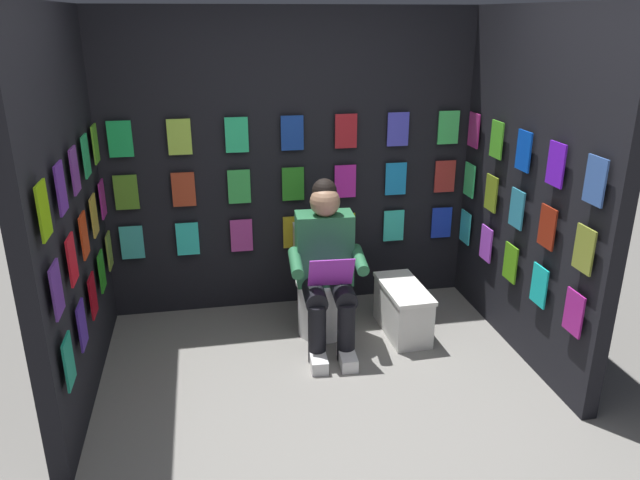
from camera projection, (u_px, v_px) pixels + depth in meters
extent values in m
plane|color=gray|center=(346.00, 451.00, 3.31)|extent=(30.00, 30.00, 0.00)
cube|color=black|center=(291.00, 164.00, 4.70)|extent=(2.94, 0.10, 2.31)
cube|color=#3EB9B4|center=(132.00, 243.00, 4.59)|extent=(0.17, 0.01, 0.26)
cube|color=#2FE4D1|center=(188.00, 239.00, 4.66)|extent=(0.17, 0.01, 0.26)
cube|color=#B53693|center=(242.00, 235.00, 4.73)|extent=(0.17, 0.01, 0.26)
cube|color=gold|center=(294.00, 232.00, 4.81)|extent=(0.17, 0.01, 0.26)
cube|color=#A7B510|center=(344.00, 229.00, 4.88)|extent=(0.17, 0.01, 0.26)
cube|color=#38E5CD|center=(394.00, 226.00, 4.95)|extent=(0.17, 0.01, 0.26)
cube|color=blue|center=(441.00, 223.00, 5.03)|extent=(0.17, 0.01, 0.26)
cube|color=#548F23|center=(126.00, 192.00, 4.45)|extent=(0.17, 0.01, 0.26)
cube|color=#B83C20|center=(184.00, 190.00, 4.52)|extent=(0.17, 0.01, 0.26)
cube|color=green|center=(239.00, 187.00, 4.60)|extent=(0.17, 0.01, 0.26)
cube|color=#2C8C22|center=(293.00, 184.00, 4.67)|extent=(0.17, 0.01, 0.26)
cube|color=#CC21AB|center=(345.00, 181.00, 4.74)|extent=(0.17, 0.01, 0.26)
cube|color=#1B94E3|center=(396.00, 179.00, 4.81)|extent=(0.17, 0.01, 0.26)
cube|color=#B6312E|center=(445.00, 176.00, 4.89)|extent=(0.17, 0.01, 0.26)
cube|color=#1CB557|center=(120.00, 139.00, 4.31)|extent=(0.17, 0.01, 0.26)
cube|color=#AFDF46|center=(179.00, 137.00, 4.38)|extent=(0.17, 0.01, 0.26)
cube|color=#29D482|center=(237.00, 135.00, 4.46)|extent=(0.17, 0.01, 0.26)
cube|color=#163C9F|center=(292.00, 133.00, 4.53)|extent=(0.17, 0.01, 0.26)
cube|color=red|center=(346.00, 131.00, 4.60)|extent=(0.17, 0.01, 0.26)
cube|color=#4C4BDD|center=(398.00, 129.00, 4.68)|extent=(0.17, 0.01, 0.26)
cube|color=#46E066|center=(448.00, 128.00, 4.75)|extent=(0.17, 0.01, 0.26)
cube|color=black|center=(531.00, 188.00, 4.04)|extent=(0.10, 1.89, 2.31)
cube|color=#3BD9DD|center=(465.00, 227.00, 4.92)|extent=(0.01, 0.17, 0.26)
cube|color=#B247DF|center=(486.00, 244.00, 4.57)|extent=(0.01, 0.17, 0.26)
cube|color=#54A018|center=(510.00, 263.00, 4.21)|extent=(0.01, 0.17, 0.26)
cube|color=#18C4C0|center=(539.00, 286.00, 3.86)|extent=(0.01, 0.17, 0.26)
cube|color=#A31E87|center=(574.00, 313.00, 3.51)|extent=(0.01, 0.17, 0.26)
cube|color=#3BE277|center=(469.00, 180.00, 4.78)|extent=(0.01, 0.17, 0.26)
cube|color=olive|center=(491.00, 193.00, 4.43)|extent=(0.01, 0.17, 0.26)
cube|color=teal|center=(517.00, 209.00, 4.07)|extent=(0.01, 0.17, 0.26)
cube|color=maroon|center=(547.00, 227.00, 3.72)|extent=(0.01, 0.17, 0.26)
cube|color=olive|center=(584.00, 249.00, 3.37)|extent=(0.01, 0.17, 0.26)
cube|color=#AD2476|center=(474.00, 130.00, 4.64)|extent=(0.01, 0.17, 0.26)
cube|color=green|center=(497.00, 140.00, 4.29)|extent=(0.01, 0.17, 0.26)
cube|color=blue|center=(524.00, 151.00, 3.94)|extent=(0.01, 0.17, 0.26)
cube|color=#6B1ADC|center=(556.00, 164.00, 3.58)|extent=(0.01, 0.17, 0.26)
cube|color=#3B60AD|center=(595.00, 181.00, 3.23)|extent=(0.01, 0.17, 0.26)
cube|color=black|center=(66.00, 214.00, 3.52)|extent=(0.10, 1.89, 2.31)
cube|color=#168F6F|center=(69.00, 361.00, 3.02)|extent=(0.01, 0.17, 0.26)
cube|color=#46279B|center=(82.00, 325.00, 3.37)|extent=(0.01, 0.17, 0.26)
cube|color=maroon|center=(93.00, 296.00, 3.72)|extent=(0.01, 0.17, 0.26)
cube|color=#25901C|center=(102.00, 271.00, 4.07)|extent=(0.01, 0.17, 0.26)
cube|color=olive|center=(109.00, 251.00, 4.43)|extent=(0.01, 0.17, 0.26)
cube|color=#5B2D8F|center=(57.00, 290.00, 2.88)|extent=(0.01, 0.17, 0.26)
cube|color=red|center=(72.00, 260.00, 3.23)|extent=(0.01, 0.17, 0.26)
cube|color=red|center=(84.00, 235.00, 3.58)|extent=(0.01, 0.17, 0.26)
cube|color=gold|center=(94.00, 216.00, 3.94)|extent=(0.01, 0.17, 0.26)
cube|color=#A42285|center=(103.00, 199.00, 4.29)|extent=(0.01, 0.17, 0.26)
cube|color=#7CB60D|center=(44.00, 211.00, 2.74)|extent=(0.01, 0.17, 0.26)
cube|color=#5D299A|center=(61.00, 188.00, 3.09)|extent=(0.01, 0.17, 0.26)
cube|color=#743394|center=(75.00, 170.00, 3.45)|extent=(0.01, 0.17, 0.26)
cube|color=#27AD5E|center=(86.00, 156.00, 3.80)|extent=(0.01, 0.17, 0.26)
cube|color=#64B527|center=(95.00, 144.00, 4.15)|extent=(0.01, 0.17, 0.26)
cylinder|color=white|center=(323.00, 308.00, 4.50)|extent=(0.38, 0.38, 0.40)
cylinder|color=white|center=(323.00, 281.00, 4.42)|extent=(0.41, 0.41, 0.02)
cube|color=white|center=(319.00, 247.00, 4.61)|extent=(0.39, 0.20, 0.36)
cylinder|color=white|center=(320.00, 252.00, 4.52)|extent=(0.39, 0.09, 0.39)
cube|color=#286B42|center=(324.00, 248.00, 4.30)|extent=(0.41, 0.24, 0.52)
sphere|color=tan|center=(325.00, 202.00, 4.15)|extent=(0.21, 0.21, 0.21)
sphere|color=black|center=(324.00, 191.00, 4.15)|extent=(0.17, 0.17, 0.17)
cylinder|color=black|center=(342.00, 291.00, 4.21)|extent=(0.17, 0.41, 0.15)
cylinder|color=black|center=(314.00, 292.00, 4.19)|extent=(0.17, 0.41, 0.15)
cylinder|color=black|center=(346.00, 332.00, 4.12)|extent=(0.12, 0.12, 0.42)
cylinder|color=black|center=(317.00, 334.00, 4.10)|extent=(0.12, 0.12, 0.42)
cube|color=white|center=(347.00, 358.00, 4.13)|extent=(0.13, 0.27, 0.09)
cube|color=white|center=(318.00, 360.00, 4.10)|extent=(0.13, 0.27, 0.09)
cylinder|color=#286B42|center=(359.00, 260.00, 4.17)|extent=(0.10, 0.31, 0.13)
cylinder|color=#286B42|center=(296.00, 263.00, 4.12)|extent=(0.10, 0.31, 0.13)
cube|color=purple|center=(331.00, 273.00, 4.00)|extent=(0.31, 0.15, 0.23)
cube|color=white|center=(403.00, 311.00, 4.50)|extent=(0.28, 0.59, 0.35)
cube|color=white|center=(404.00, 288.00, 4.43)|extent=(0.30, 0.61, 0.03)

